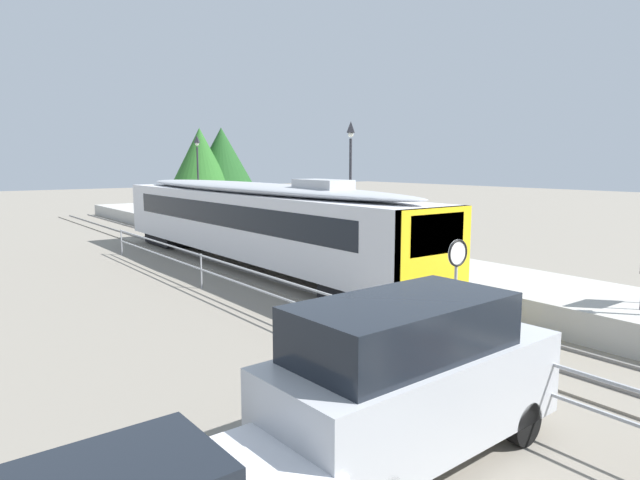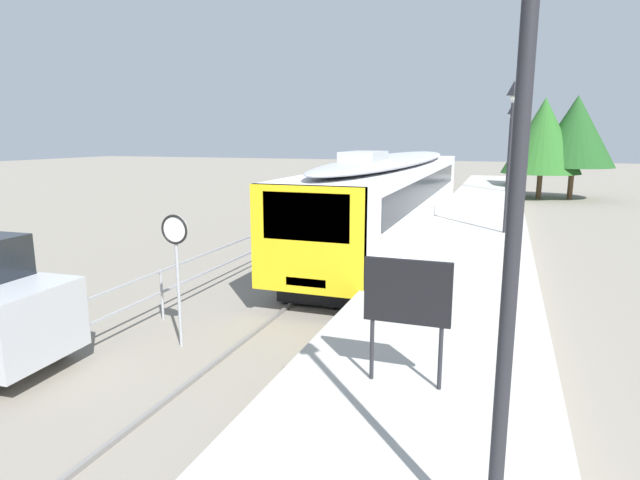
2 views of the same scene
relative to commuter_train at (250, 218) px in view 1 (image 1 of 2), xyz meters
name	(u,v)px [view 1 (image 1 of 2)]	position (x,y,z in m)	size (l,w,h in m)	color
ground_plane	(198,282)	(-3.00, -1.28, -2.15)	(160.00, 160.00, 0.00)	gray
track_rails	(266,272)	(0.00, -1.28, -2.12)	(3.20, 60.00, 0.14)	gray
commuter_train	(250,218)	(0.00, 0.00, 0.00)	(2.82, 20.75, 3.74)	silver
station_platform	(329,254)	(3.25, -1.28, -1.70)	(3.90, 60.00, 0.90)	#B7B5AD
platform_lamp_mid_platform	(351,159)	(4.36, -1.36, 2.47)	(0.34, 0.34, 5.35)	#232328
platform_lamp_far_end	(198,160)	(4.36, 14.55, 2.47)	(0.34, 0.34, 5.35)	#232328
speed_limit_sign	(457,270)	(-1.95, -12.54, -0.03)	(0.61, 0.10, 2.81)	#9EA0A5
carpark_fence	(372,321)	(-3.30, -11.28, -1.24)	(0.06, 36.06, 1.25)	#9EA0A5
parked_van_silver	(412,376)	(-5.68, -14.79, -0.86)	(4.98, 2.15, 2.51)	#B7BABF
tree_behind_carpark	(200,163)	(6.57, 18.94, 2.27)	(5.35, 5.35, 7.03)	brown
tree_behind_station_far	(222,159)	(8.64, 19.46, 2.56)	(5.42, 5.42, 7.16)	brown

